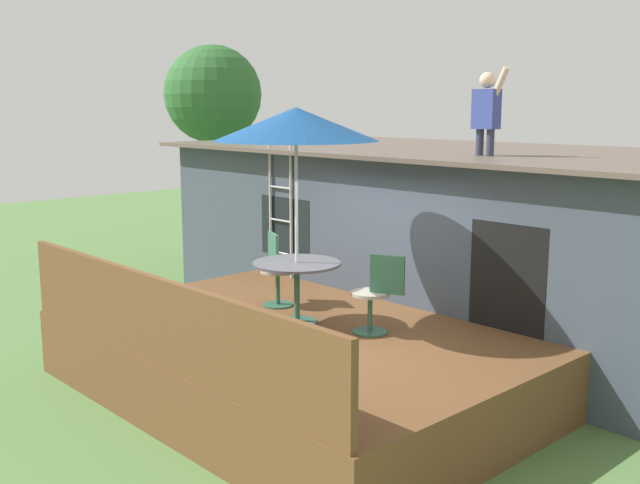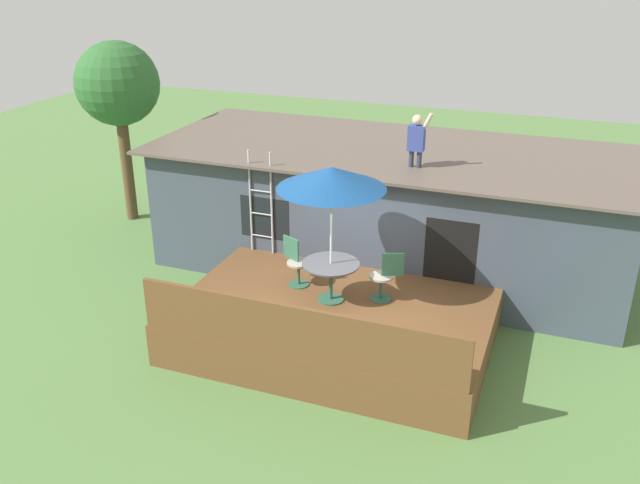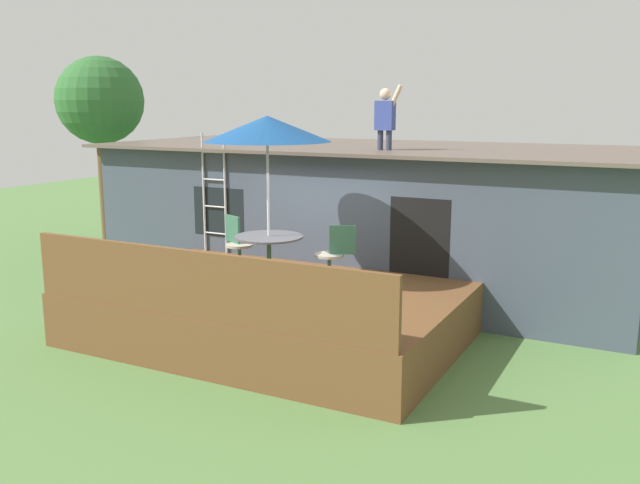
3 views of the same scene
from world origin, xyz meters
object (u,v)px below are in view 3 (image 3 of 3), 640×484
backyard_tree (100,103)px  step_ladder (214,193)px  person_figure (386,114)px  patio_umbrella (267,129)px  patio_table (269,246)px  patio_chair_right (334,255)px  patio_chair_left (237,245)px

backyard_tree → step_ladder: bearing=-25.0°
person_figure → step_ladder: bearing=-162.7°
patio_umbrella → step_ladder: (-2.09, 1.52, -1.25)m
step_ladder → person_figure: bearing=17.3°
patio_table → step_ladder: 2.63m
person_figure → patio_chair_right: (0.03, -2.05, -2.07)m
patio_chair_right → backyard_tree: backyard_tree is taller
step_ladder → patio_chair_left: bearing=-42.3°
patio_table → patio_chair_right: (0.91, 0.39, -0.13)m
step_ladder → patio_chair_left: 1.80m
patio_umbrella → patio_chair_left: size_ratio=2.76×
person_figure → patio_chair_left: bearing=-130.1°
patio_chair_left → backyard_tree: bearing=175.5°
step_ladder → person_figure: size_ratio=1.98×
person_figure → patio_chair_right: bearing=-89.3°
patio_table → patio_chair_right: patio_chair_right is taller
patio_umbrella → backyard_tree: backyard_tree is taller
step_ladder → patio_chair_right: (3.00, -1.13, -0.64)m
patio_table → person_figure: size_ratio=0.94×
patio_umbrella → step_ladder: size_ratio=1.15×
patio_table → patio_chair_left: (-0.85, 0.39, -0.13)m
patio_umbrella → patio_table: bearing=-166.0°
person_figure → patio_chair_left: (-1.73, -2.06, -2.07)m
patio_chair_left → patio_chair_right: (1.76, 0.00, 0.00)m
patio_table → patio_chair_left: bearing=155.5°
patio_chair_left → backyard_tree: 7.48m
person_figure → backyard_tree: size_ratio=0.24×
person_figure → backyard_tree: bearing=170.0°
patio_table → patio_umbrella: patio_umbrella is taller
person_figure → patio_chair_left: 3.40m
step_ladder → person_figure: (2.97, 0.93, 1.43)m
patio_table → patio_chair_left: size_ratio=1.13×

